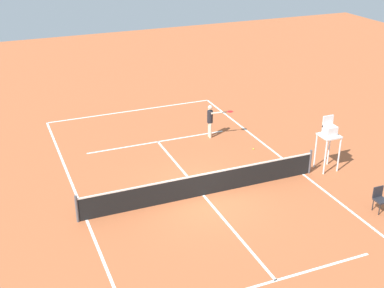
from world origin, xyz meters
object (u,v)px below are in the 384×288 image
at_px(umpire_chair, 329,135).
at_px(courtside_chair_near, 380,198).
at_px(tennis_ball, 253,149).
at_px(player_serving, 211,118).

distance_m(umpire_chair, courtside_chair_near, 3.73).
bearing_deg(umpire_chair, tennis_ball, -56.41).
height_order(tennis_ball, courtside_chair_near, courtside_chair_near).
distance_m(player_serving, courtside_chair_near, 9.07).
height_order(player_serving, umpire_chair, umpire_chair).
bearing_deg(umpire_chair, courtside_chair_near, 86.68).
relative_size(tennis_ball, courtside_chair_near, 0.07).
bearing_deg(tennis_ball, courtside_chair_near, 104.90).
relative_size(player_serving, umpire_chair, 0.69).
bearing_deg(player_serving, umpire_chair, 39.35).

